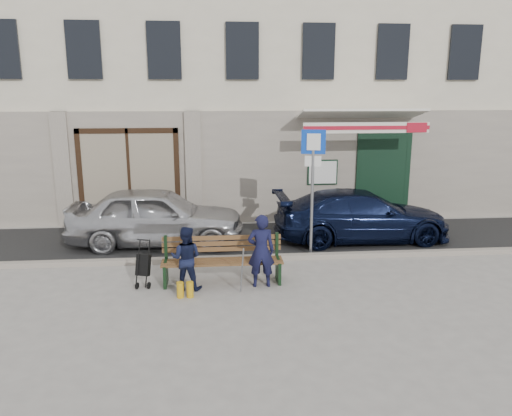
{
  "coord_description": "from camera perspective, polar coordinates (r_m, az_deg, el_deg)",
  "views": [
    {
      "loc": [
        -0.88,
        -9.18,
        3.75
      ],
      "look_at": [
        0.08,
        1.6,
        1.2
      ],
      "focal_mm": 35.0,
      "sensor_mm": 36.0,
      "label": 1
    }
  ],
  "objects": [
    {
      "name": "car_silver",
      "position": [
        12.57,
        -11.32,
        -0.91
      ],
      "size": [
        4.34,
        1.88,
        1.46
      ],
      "primitive_type": "imported",
      "rotation": [
        0.0,
        0.0,
        1.53
      ],
      "color": "silver",
      "rests_on": "ground"
    },
    {
      "name": "car_navy",
      "position": [
        13.01,
        11.95,
        -0.84
      ],
      "size": [
        4.47,
        1.87,
        1.29
      ],
      "primitive_type": "imported",
      "rotation": [
        0.0,
        0.0,
        1.58
      ],
      "color": "black",
      "rests_on": "ground"
    },
    {
      "name": "asphalt_lane",
      "position": [
        12.87,
        -0.93,
        -3.66
      ],
      "size": [
        60.0,
        3.2,
        0.01
      ],
      "primitive_type": "cube",
      "color": "#282828",
      "rests_on": "ground"
    },
    {
      "name": "woman",
      "position": [
        9.7,
        -8.01,
        -5.68
      ],
      "size": [
        0.69,
        0.59,
        1.25
      ],
      "primitive_type": "imported",
      "rotation": [
        0.0,
        0.0,
        2.93
      ],
      "color": "#121733",
      "rests_on": "ground"
    },
    {
      "name": "man",
      "position": [
        9.7,
        0.59,
        -4.91
      ],
      "size": [
        0.53,
        0.35,
        1.45
      ],
      "primitive_type": "imported",
      "rotation": [
        0.0,
        0.0,
        3.13
      ],
      "color": "#121333",
      "rests_on": "ground"
    },
    {
      "name": "ground",
      "position": [
        9.96,
        0.37,
        -8.87
      ],
      "size": [
        80.0,
        80.0,
        0.0
      ],
      "primitive_type": "plane",
      "color": "#9E9991",
      "rests_on": "ground"
    },
    {
      "name": "curb",
      "position": [
        11.33,
        -0.35,
        -5.74
      ],
      "size": [
        60.0,
        0.18,
        0.12
      ],
      "primitive_type": "cube",
      "color": "#9E9384",
      "rests_on": "ground"
    },
    {
      "name": "building",
      "position": [
        17.7,
        -2.28,
        17.23
      ],
      "size": [
        20.0,
        8.27,
        10.0
      ],
      "color": "beige",
      "rests_on": "ground"
    },
    {
      "name": "stroller",
      "position": [
        10.08,
        -12.77,
        -6.49
      ],
      "size": [
        0.32,
        0.42,
        0.91
      ],
      "rotation": [
        0.0,
        0.0,
        -0.33
      ],
      "color": "black",
      "rests_on": "ground"
    },
    {
      "name": "bench",
      "position": [
        9.97,
        -4.13,
        -6.06
      ],
      "size": [
        2.4,
        1.17,
        0.98
      ],
      "color": "brown",
      "rests_on": "ground"
    },
    {
      "name": "parking_sign",
      "position": [
        11.31,
        6.5,
        4.17
      ],
      "size": [
        0.53,
        0.15,
        2.92
      ],
      "rotation": [
        0.0,
        0.0,
        -0.22
      ],
      "color": "gray",
      "rests_on": "ground"
    }
  ]
}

